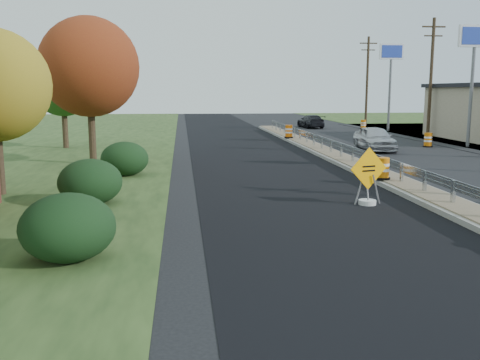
{
  "coord_description": "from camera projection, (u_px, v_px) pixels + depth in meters",
  "views": [
    {
      "loc": [
        -8.48,
        -17.71,
        3.71
      ],
      "look_at": [
        -6.79,
        -2.22,
        1.1
      ],
      "focal_mm": 40.0,
      "sensor_mm": 36.0,
      "label": 1
    }
  ],
  "objects": [
    {
      "name": "car_silver",
      "position": [
        375.0,
        138.0,
        33.39
      ],
      "size": [
        1.96,
        4.53,
        1.52
      ],
      "primitive_type": "imported",
      "rotation": [
        0.0,
        0.0,
        -0.04
      ],
      "color": "#BBBCC1",
      "rests_on": "ground"
    },
    {
      "name": "pylon_sign_north",
      "position": [
        391.0,
        60.0,
        48.35
      ],
      "size": [
        2.2,
        0.3,
        7.9
      ],
      "color": "slate",
      "rests_on": "ground"
    },
    {
      "name": "tree_near_red",
      "position": [
        89.0,
        67.0,
        26.5
      ],
      "size": [
        4.95,
        4.95,
        7.35
      ],
      "color": "#473523",
      "rests_on": "ground"
    },
    {
      "name": "barrel_median_mid",
      "position": [
        383.0,
        169.0,
        21.2
      ],
      "size": [
        0.59,
        0.59,
        0.86
      ],
      "color": "black",
      "rests_on": "median"
    },
    {
      "name": "hedge_north",
      "position": [
        125.0,
        159.0,
        23.47
      ],
      "size": [
        2.09,
        2.09,
        1.52
      ],
      "primitive_type": "ellipsoid",
      "color": "black",
      "rests_on": "ground"
    },
    {
      "name": "car_dark_far",
      "position": [
        311.0,
        121.0,
        54.01
      ],
      "size": [
        2.12,
        4.6,
        1.3
      ],
      "primitive_type": "imported",
      "rotation": [
        0.0,
        0.0,
        3.21
      ],
      "color": "black",
      "rests_on": "ground"
    },
    {
      "name": "hedge_mid",
      "position": [
        90.0,
        182.0,
        17.53
      ],
      "size": [
        2.09,
        2.09,
        1.52
      ],
      "primitive_type": "ellipsoid",
      "color": "black",
      "rests_on": "ground"
    },
    {
      "name": "ground",
      "position": [
        424.0,
        197.0,
        18.88
      ],
      "size": [
        140.0,
        140.0,
        0.0
      ],
      "primitive_type": "plane",
      "color": "black",
      "rests_on": "ground"
    },
    {
      "name": "hedge_south",
      "position": [
        68.0,
        227.0,
        11.7
      ],
      "size": [
        2.09,
        2.09,
        1.52
      ],
      "primitive_type": "ellipsoid",
      "color": "black",
      "rests_on": "ground"
    },
    {
      "name": "utility_pole_nmid",
      "position": [
        431.0,
        75.0,
        42.83
      ],
      "size": [
        1.9,
        0.26,
        9.4
      ],
      "color": "#473523",
      "rests_on": "ground"
    },
    {
      "name": "tree_near_back",
      "position": [
        63.0,
        83.0,
        34.13
      ],
      "size": [
        4.29,
        4.29,
        6.37
      ],
      "color": "#473523",
      "rests_on": "ground"
    },
    {
      "name": "utility_pole_north",
      "position": [
        367.0,
        79.0,
        57.53
      ],
      "size": [
        1.9,
        0.26,
        9.4
      ],
      "color": "#473523",
      "rests_on": "ground"
    },
    {
      "name": "milled_overlay",
      "position": [
        260.0,
        162.0,
        28.22
      ],
      "size": [
        7.2,
        120.0,
        0.01
      ],
      "primitive_type": "cube",
      "color": "black",
      "rests_on": "ground"
    },
    {
      "name": "barrel_shoulder_mid",
      "position": [
        428.0,
        140.0,
        35.55
      ],
      "size": [
        0.64,
        0.64,
        0.94
      ],
      "color": "black",
      "rests_on": "ground"
    },
    {
      "name": "caution_sign",
      "position": [
        368.0,
        190.0,
        17.49
      ],
      "size": [
        1.33,
        0.57,
        1.9
      ],
      "rotation": [
        0.0,
        0.0,
        0.28
      ],
      "color": "white",
      "rests_on": "ground"
    },
    {
      "name": "pylon_sign_mid",
      "position": [
        474.0,
        47.0,
        34.62
      ],
      "size": [
        2.2,
        0.3,
        7.9
      ],
      "color": "slate",
      "rests_on": "ground"
    },
    {
      "name": "median",
      "position": [
        353.0,
        164.0,
        26.71
      ],
      "size": [
        1.6,
        55.0,
        0.23
      ],
      "color": "gray",
      "rests_on": "ground"
    },
    {
      "name": "guardrail",
      "position": [
        347.0,
        149.0,
        27.59
      ],
      "size": [
        0.1,
        46.15,
        0.72
      ],
      "color": "silver",
      "rests_on": "median"
    },
    {
      "name": "barrel_shoulder_far",
      "position": [
        363.0,
        125.0,
        52.24
      ],
      "size": [
        0.61,
        0.61,
        0.89
      ],
      "color": "black",
      "rests_on": "ground"
    },
    {
      "name": "barrel_median_far",
      "position": [
        289.0,
        132.0,
        39.74
      ],
      "size": [
        0.66,
        0.66,
        0.96
      ],
      "color": "black",
      "rests_on": "median"
    }
  ]
}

